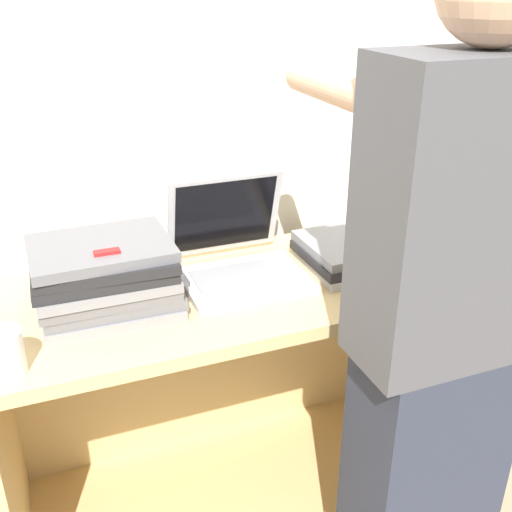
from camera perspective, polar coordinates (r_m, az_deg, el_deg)
The scene contains 8 objects.
wall_back at distance 1.84m, azimuth -5.44°, elevation 15.30°, with size 8.00×0.05×2.40m.
cart at distance 1.90m, azimuth -1.73°, elevation -11.68°, with size 1.39×0.55×0.75m.
laptop_open at distance 1.66m, azimuth -1.73°, elevation -0.16°, with size 0.33×0.34×0.27m.
laptop_stack_left at distance 1.53m, azimuth -14.12°, elevation -1.90°, with size 0.35×0.27×0.18m.
laptop_stack_right at distance 1.77m, azimuth 10.01°, elevation 0.46°, with size 0.34×0.27×0.08m.
person at distance 1.36m, azimuth 17.20°, elevation -7.40°, with size 0.40×0.53×1.61m.
mug at distance 1.37m, azimuth -23.16°, elevation -8.58°, with size 0.10×0.10×0.10m.
inventory_tag at distance 1.43m, azimuth -14.02°, elevation 0.37°, with size 0.06×0.02×0.01m.
Camera 1 is at (-0.50, -1.09, 1.51)m, focal length 42.00 mm.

